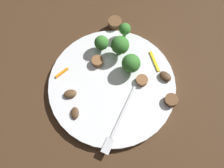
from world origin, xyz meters
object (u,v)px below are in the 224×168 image
(plate, at_px, (112,85))
(mushroom_0, at_px, (70,94))
(sausage_slice_0, at_px, (171,100))
(sausage_slice_1, at_px, (142,80))
(broccoli_floret_2, at_px, (131,63))
(broccoli_floret_0, at_px, (120,45))
(sausage_slice_2, at_px, (97,61))
(pepper_strip_0, at_px, (155,61))
(fork, at_px, (119,121))
(sausage_slice_3, at_px, (115,23))
(mushroom_1, at_px, (165,76))
(mushroom_2, at_px, (75,114))
(broccoli_floret_1, at_px, (102,43))
(pepper_strip_1, at_px, (62,73))
(broccoli_floret_3, at_px, (125,29))

(plate, distance_m, mushroom_0, 0.10)
(plate, distance_m, sausage_slice_0, 0.14)
(sausage_slice_0, bearing_deg, sausage_slice_1, -78.60)
(broccoli_floret_2, xyz_separation_m, sausage_slice_0, (-0.01, 0.12, -0.02))
(broccoli_floret_0, relative_size, sausage_slice_1, 2.20)
(sausage_slice_2, xyz_separation_m, pepper_strip_0, (-0.11, 0.09, -0.01))
(fork, distance_m, sausage_slice_0, 0.13)
(sausage_slice_2, relative_size, sausage_slice_3, 0.79)
(broccoli_floret_0, bearing_deg, sausage_slice_0, 91.68)
(broccoli_floret_2, relative_size, sausage_slice_0, 1.78)
(plate, height_order, mushroom_1, mushroom_1)
(mushroom_2, bearing_deg, sausage_slice_0, 147.16)
(sausage_slice_1, distance_m, sausage_slice_2, 0.12)
(broccoli_floret_1, bearing_deg, pepper_strip_1, -5.73)
(broccoli_floret_1, distance_m, mushroom_2, 0.18)
(broccoli_floret_1, relative_size, sausage_slice_2, 1.66)
(sausage_slice_0, relative_size, sausage_slice_1, 1.10)
(mushroom_1, relative_size, mushroom_2, 1.13)
(plate, relative_size, sausage_slice_3, 8.52)
(plate, distance_m, sausage_slice_1, 0.07)
(sausage_slice_3, bearing_deg, broccoli_floret_3, 82.59)
(broccoli_floret_2, distance_m, sausage_slice_3, 0.13)
(fork, bearing_deg, mushroom_2, -74.83)
(fork, height_order, mushroom_2, mushroom_2)
(mushroom_1, xyz_separation_m, pepper_strip_0, (-0.01, -0.05, -0.00))
(plate, bearing_deg, mushroom_0, -25.55)
(sausage_slice_0, relative_size, mushroom_1, 0.97)
(pepper_strip_0, bearing_deg, broccoli_floret_2, -23.00)
(broccoli_floret_1, height_order, mushroom_1, broccoli_floret_1)
(sausage_slice_0, height_order, mushroom_1, sausage_slice_0)
(sausage_slice_3, xyz_separation_m, mushroom_2, (0.22, 0.12, -0.00))
(broccoli_floret_0, height_order, mushroom_1, broccoli_floret_0)
(broccoli_floret_3, relative_size, sausage_slice_3, 1.31)
(broccoli_floret_1, relative_size, pepper_strip_1, 1.28)
(sausage_slice_1, distance_m, pepper_strip_0, 0.06)
(mushroom_0, distance_m, pepper_strip_1, 0.06)
(broccoli_floret_1, height_order, sausage_slice_1, broccoli_floret_1)
(mushroom_2, xyz_separation_m, pepper_strip_0, (-0.22, 0.02, -0.00))
(sausage_slice_2, bearing_deg, sausage_slice_0, 108.73)
(broccoli_floret_1, distance_m, pepper_strip_1, 0.12)
(sausage_slice_1, xyz_separation_m, sausage_slice_3, (-0.06, -0.16, 0.00))
(fork, bearing_deg, sausage_slice_2, -135.95)
(sausage_slice_2, height_order, mushroom_1, sausage_slice_2)
(broccoli_floret_0, distance_m, broccoli_floret_2, 0.05)
(sausage_slice_1, relative_size, mushroom_1, 0.88)
(plate, bearing_deg, broccoli_floret_3, -144.33)
(plate, relative_size, broccoli_floret_3, 6.51)
(mushroom_1, bearing_deg, sausage_slice_3, -93.10)
(fork, relative_size, broccoli_floret_0, 2.80)
(pepper_strip_1, bearing_deg, plate, 125.75)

